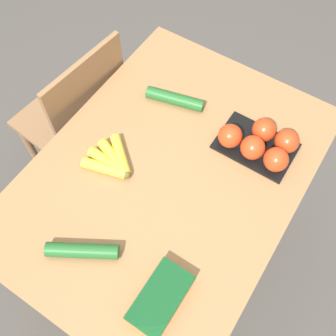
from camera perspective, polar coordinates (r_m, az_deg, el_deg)
name	(u,v)px	position (r m, az deg, el deg)	size (l,w,h in m)	color
ground_plane	(168,246)	(2.02, 0.00, -11.26)	(12.00, 12.00, 0.00)	#4C4742
dining_table	(168,189)	(1.42, 0.00, -3.02)	(1.13, 0.83, 0.78)	#9E7044
chair	(79,120)	(1.84, -12.73, 6.86)	(0.46, 0.44, 0.92)	#8E6642
banana_bunch	(112,161)	(1.32, -8.10, 0.97)	(0.17, 0.17, 0.04)	brown
tomato_pack	(261,143)	(1.35, 13.34, 3.54)	(0.18, 0.26, 0.09)	black
carrot_bag	(161,298)	(1.14, -1.09, -18.36)	(0.20, 0.11, 0.04)	orange
cucumber_near	(82,251)	(1.21, -12.33, -11.65)	(0.15, 0.21, 0.04)	#236028
cucumber_far	(175,99)	(1.45, 0.99, 9.99)	(0.09, 0.22, 0.04)	#236028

